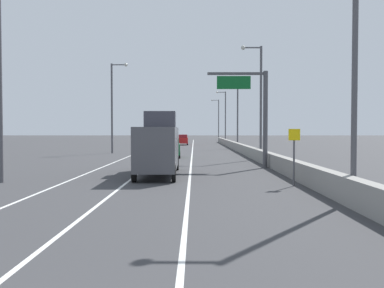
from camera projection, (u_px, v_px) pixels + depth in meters
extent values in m
plane|color=#38383A|center=(183.00, 148.00, 67.97)|extent=(320.00, 320.00, 0.00)
cube|color=silver|center=(142.00, 151.00, 59.00)|extent=(0.16, 130.00, 0.00)
cube|color=silver|center=(167.00, 151.00, 58.98)|extent=(0.16, 130.00, 0.00)
cube|color=silver|center=(192.00, 151.00, 58.96)|extent=(0.16, 130.00, 0.00)
cube|color=gray|center=(253.00, 153.00, 43.92)|extent=(0.60, 120.00, 1.10)
cylinder|color=#47474C|center=(265.00, 120.00, 32.85)|extent=(0.36, 0.36, 7.50)
cube|color=#47474C|center=(237.00, 74.00, 32.74)|extent=(4.50, 0.20, 0.20)
cube|color=#0C5923|center=(234.00, 83.00, 32.65)|extent=(2.60, 0.10, 1.00)
cylinder|color=#4C4C51|center=(294.00, 163.00, 22.15)|extent=(0.10, 0.10, 2.40)
cube|color=yellow|center=(294.00, 135.00, 22.06)|extent=(0.60, 0.04, 0.60)
cylinder|color=#4C4C51|center=(355.00, 64.00, 17.39)|extent=(0.24, 0.24, 11.28)
cylinder|color=#4C4C51|center=(261.00, 103.00, 42.31)|extent=(0.24, 0.24, 11.28)
cube|color=#4C4C51|center=(252.00, 48.00, 42.13)|extent=(1.80, 0.12, 0.12)
sphere|color=beige|center=(243.00, 48.00, 42.14)|extent=(0.44, 0.44, 0.44)
cylinder|color=#4C4C51|center=(238.00, 113.00, 67.22)|extent=(0.24, 0.24, 11.28)
cube|color=#4C4C51|center=(232.00, 78.00, 67.04)|extent=(1.80, 0.12, 0.12)
sphere|color=beige|center=(226.00, 78.00, 67.05)|extent=(0.44, 0.44, 0.44)
cylinder|color=#4C4C51|center=(225.00, 118.00, 92.13)|extent=(0.24, 0.24, 11.28)
cube|color=#4C4C51|center=(221.00, 92.00, 91.96)|extent=(1.80, 0.12, 0.12)
sphere|color=beige|center=(217.00, 92.00, 91.96)|extent=(0.44, 0.44, 0.44)
cylinder|color=#4C4C51|center=(219.00, 120.00, 117.05)|extent=(0.24, 0.24, 11.28)
cube|color=#4C4C51|center=(215.00, 100.00, 116.87)|extent=(1.80, 0.12, 0.12)
sphere|color=beige|center=(212.00, 100.00, 116.88)|extent=(0.44, 0.44, 0.44)
cylinder|color=#4C4C51|center=(0.00, 81.00, 23.49)|extent=(0.24, 0.24, 11.28)
cylinder|color=#4C4C51|center=(112.00, 109.00, 53.38)|extent=(0.24, 0.24, 11.28)
cube|color=#4C4C51|center=(119.00, 65.00, 53.19)|extent=(1.80, 0.12, 0.12)
sphere|color=beige|center=(126.00, 65.00, 53.19)|extent=(0.44, 0.44, 0.44)
cube|color=#196033|center=(172.00, 149.00, 45.30)|extent=(1.93, 4.41, 1.13)
cube|color=#1C4633|center=(172.00, 141.00, 44.83)|extent=(1.63, 2.01, 0.60)
cylinder|color=black|center=(165.00, 153.00, 47.01)|extent=(0.25, 0.69, 0.68)
cylinder|color=black|center=(179.00, 153.00, 47.06)|extent=(0.25, 0.69, 0.68)
cylinder|color=black|center=(164.00, 155.00, 43.57)|extent=(0.25, 0.69, 0.68)
cylinder|color=black|center=(179.00, 155.00, 43.62)|extent=(0.25, 0.69, 0.68)
cube|color=#B7B7BC|center=(158.00, 139.00, 98.75)|extent=(1.78, 4.44, 1.16)
cube|color=gray|center=(158.00, 135.00, 98.28)|extent=(1.55, 2.00, 0.60)
cylinder|color=black|center=(155.00, 141.00, 100.54)|extent=(0.22, 0.68, 0.68)
cylinder|color=black|center=(162.00, 141.00, 100.53)|extent=(0.22, 0.68, 0.68)
cylinder|color=black|center=(154.00, 141.00, 97.02)|extent=(0.22, 0.68, 0.68)
cylinder|color=black|center=(161.00, 141.00, 97.00)|extent=(0.22, 0.68, 0.68)
cube|color=slate|center=(168.00, 140.00, 82.58)|extent=(1.99, 4.16, 1.10)
cube|color=#4D505A|center=(168.00, 136.00, 82.14)|extent=(1.71, 1.89, 0.60)
cylinder|color=black|center=(164.00, 143.00, 84.18)|extent=(0.24, 0.69, 0.68)
cylinder|color=black|center=(172.00, 143.00, 84.22)|extent=(0.24, 0.69, 0.68)
cylinder|color=black|center=(163.00, 144.00, 80.98)|extent=(0.24, 0.69, 0.68)
cylinder|color=black|center=(172.00, 144.00, 81.01)|extent=(0.24, 0.69, 0.68)
cube|color=red|center=(183.00, 140.00, 83.33)|extent=(2.00, 4.70, 1.10)
cube|color=maroon|center=(183.00, 136.00, 82.84)|extent=(1.71, 2.14, 0.60)
cylinder|color=black|center=(179.00, 143.00, 85.21)|extent=(0.24, 0.69, 0.68)
cylinder|color=black|center=(187.00, 143.00, 85.24)|extent=(0.24, 0.69, 0.68)
cylinder|color=black|center=(179.00, 143.00, 81.46)|extent=(0.24, 0.69, 0.68)
cylinder|color=black|center=(187.00, 143.00, 81.49)|extent=(0.24, 0.69, 0.68)
cube|color=#4C4C51|center=(158.00, 148.00, 27.43)|extent=(2.53, 8.69, 2.61)
cube|color=#3A3A45|center=(160.00, 120.00, 29.27)|extent=(2.14, 1.93, 1.10)
cylinder|color=black|center=(147.00, 163.00, 31.09)|extent=(0.23, 1.00, 1.00)
cylinder|color=black|center=(177.00, 163.00, 31.11)|extent=(0.23, 1.00, 1.00)
cylinder|color=black|center=(134.00, 173.00, 23.84)|extent=(0.23, 1.00, 1.00)
cylinder|color=black|center=(174.00, 173.00, 23.86)|extent=(0.23, 1.00, 1.00)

